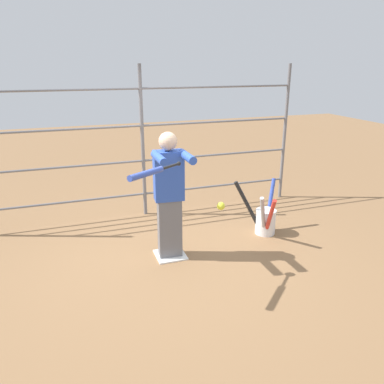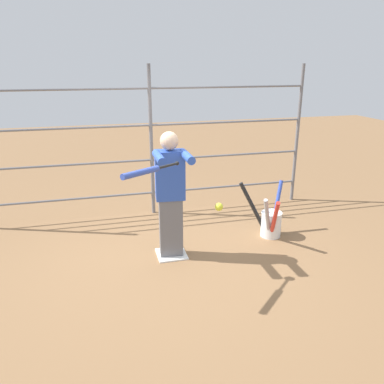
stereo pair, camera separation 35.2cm
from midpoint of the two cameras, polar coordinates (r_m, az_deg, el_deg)
name	(u,v)px [view 1 (the left image)]	position (r m, az deg, el deg)	size (l,w,h in m)	color
ground_plane	(170,255)	(5.25, -5.27, -9.64)	(24.00, 24.00, 0.00)	olive
home_plate	(170,255)	(5.25, -5.27, -9.55)	(0.40, 0.40, 0.02)	white
fence_backstop	(143,143)	(6.31, -9.14, 7.30)	(5.46, 0.06, 2.51)	slate
batter	(169,193)	(4.86, -5.55, -0.11)	(0.44, 0.60, 1.71)	slate
baseball_bat_swinging	(151,172)	(3.89, -8.89, 2.97)	(0.71, 0.61, 0.10)	black
softball_in_flight	(221,206)	(4.42, 2.16, -2.19)	(0.10, 0.10, 0.10)	yellow
bat_bucket	(265,219)	(5.83, 9.33, -4.10)	(0.79, 0.80, 0.84)	white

